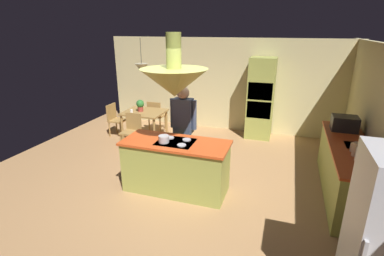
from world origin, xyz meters
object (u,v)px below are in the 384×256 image
cup_on_table (131,111)px  person_at_island (183,125)px  cooking_pot_on_cooktop (164,139)px  kitchen_island (176,166)px  microwave_on_counter (345,123)px  canister_sugar (357,149)px  canister_flour (359,154)px  canister_tea (354,147)px  oven_tower (261,99)px  potted_plant_on_table (140,105)px  chair_at_corner (115,118)px  chair_by_back_wall (156,114)px  dining_table (144,115)px  chair_facing_island (132,129)px

cup_on_table → person_at_island: bearing=-33.4°
cup_on_table → cooking_pot_on_cooktop: size_ratio=0.50×
kitchen_island → microwave_on_counter: bearing=29.0°
person_at_island → canister_sugar: (2.94, -0.33, 0.02)m
kitchen_island → canister_flour: bearing=3.2°
canister_sugar → microwave_on_counter: size_ratio=0.47×
kitchen_island → canister_tea: 2.94m
cup_on_table → microwave_on_counter: 4.80m
oven_tower → canister_sugar: 3.39m
oven_tower → canister_flour: oven_tower is taller
canister_sugar → cooking_pot_on_cooktop: bearing=-171.2°
kitchen_island → cooking_pot_on_cooktop: size_ratio=10.35×
person_at_island → cup_on_table: (-1.84, 1.21, -0.22)m
person_at_island → potted_plant_on_table: person_at_island is taller
canister_sugar → microwave_on_counter: 1.24m
kitchen_island → cup_on_table: kitchen_island is taller
kitchen_island → chair_at_corner: bearing=140.9°
chair_by_back_wall → cooking_pot_on_cooktop: 3.32m
canister_flour → canister_sugar: 0.18m
person_at_island → canister_sugar: bearing=-6.4°
oven_tower → canister_tea: bearing=-57.5°
microwave_on_counter → oven_tower: bearing=136.2°
chair_at_corner → potted_plant_on_table: (0.79, -0.02, 0.42)m
kitchen_island → potted_plant_on_table: potted_plant_on_table is taller
person_at_island → chair_by_back_wall: (-1.60, 2.10, -0.52)m
canister_flour → cup_on_table: bearing=160.2°
dining_table → potted_plant_on_table: (-0.09, -0.02, 0.27)m
microwave_on_counter → cooking_pot_on_cooktop: size_ratio=2.56×
cup_on_table → oven_tower: bearing=24.2°
oven_tower → cooking_pot_on_cooktop: (-1.26, -3.37, -0.04)m
dining_table → chair_facing_island: 0.68m
potted_plant_on_table → dining_table: bearing=9.7°
potted_plant_on_table → canister_sugar: size_ratio=1.39×
person_at_island → microwave_on_counter: person_at_island is taller
person_at_island → canister_sugar: 2.96m
dining_table → oven_tower: bearing=22.2°
oven_tower → canister_tea: size_ratio=14.98×
chair_facing_island → potted_plant_on_table: 0.78m
chair_facing_island → microwave_on_counter: size_ratio=1.89×
dining_table → canister_tea: size_ratio=7.27×
chair_facing_island → canister_flour: bearing=-15.8°
chair_at_corner → dining_table: bearing=-90.0°
canister_tea → microwave_on_counter: size_ratio=0.31×
canister_tea → chair_facing_island: bearing=168.5°
kitchen_island → dining_table: size_ratio=1.83×
cup_on_table → microwave_on_counter: bearing=-3.7°
canister_sugar → chair_by_back_wall: bearing=151.9°
oven_tower → cooking_pot_on_cooktop: 3.60m
dining_table → microwave_on_counter: size_ratio=2.22×
chair_by_back_wall → cooking_pot_on_cooktop: (1.54, -2.89, 0.51)m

